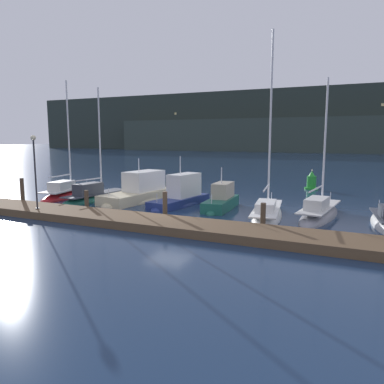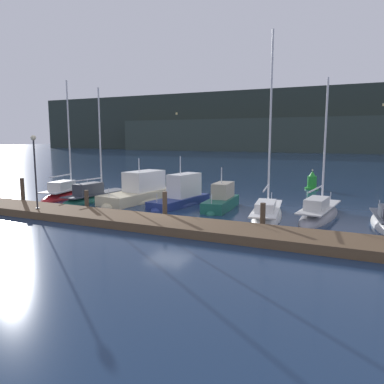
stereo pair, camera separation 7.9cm
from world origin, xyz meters
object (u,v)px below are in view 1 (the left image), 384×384
motorboat_berth_3 (139,196)px  motorboat_berth_5 (221,205)px  sailboat_berth_2 (96,198)px  channel_buoy (311,182)px  sailboat_berth_1 (67,195)px  sailboat_berth_6 (267,216)px  dock_lamppost (35,161)px  motorboat_berth_4 (181,199)px  sailboat_berth_7 (319,215)px

motorboat_berth_3 → motorboat_berth_5: 6.89m
sailboat_berth_2 → channel_buoy: sailboat_berth_2 is taller
sailboat_berth_1 → motorboat_berth_5: bearing=2.1°
sailboat_berth_6 → motorboat_berth_5: bearing=156.2°
motorboat_berth_3 → dock_lamppost: (-2.64, -7.48, 3.07)m
motorboat_berth_3 → sailboat_berth_6: (10.44, -1.98, -0.24)m
sailboat_berth_2 → motorboat_berth_5: size_ratio=1.82×
motorboat_berth_3 → motorboat_berth_5: bearing=-3.4°
channel_buoy → dock_lamppost: dock_lamppost is taller
motorboat_berth_4 → channel_buoy: 14.68m
motorboat_berth_4 → motorboat_berth_5: bearing=-2.6°
sailboat_berth_1 → sailboat_berth_7: bearing=1.0°
sailboat_berth_1 → motorboat_berth_3: size_ratio=1.29×
sailboat_berth_2 → sailboat_berth_6: size_ratio=0.78×
sailboat_berth_7 → motorboat_berth_4: bearing=178.3°
sailboat_berth_2 → motorboat_berth_3: (3.20, 1.26, 0.20)m
sailboat_berth_1 → sailboat_berth_6: size_ratio=0.84×
channel_buoy → sailboat_berth_6: bearing=-92.9°
sailboat_berth_6 → channel_buoy: (0.74, 14.34, 0.56)m
sailboat_berth_6 → motorboat_berth_4: bearing=165.8°
sailboat_berth_1 → channel_buoy: size_ratio=5.34×
sailboat_berth_6 → motorboat_berth_3: bearing=169.3°
motorboat_berth_3 → sailboat_berth_7: 13.33m
sailboat_berth_1 → sailboat_berth_7: size_ratio=1.11×
motorboat_berth_4 → dock_lamppost: dock_lamppost is taller
sailboat_berth_1 → sailboat_berth_7: 19.75m
sailboat_berth_2 → motorboat_berth_3: 3.44m
motorboat_berth_5 → motorboat_berth_4: bearing=177.4°
channel_buoy → sailboat_berth_1: bearing=-143.0°
motorboat_berth_3 → sailboat_berth_1: bearing=-172.1°
sailboat_berth_2 → motorboat_berth_4: 6.98m
motorboat_berth_4 → motorboat_berth_5: 3.18m
motorboat_berth_4 → motorboat_berth_5: size_ratio=1.27×
sailboat_berth_2 → motorboat_berth_3: size_ratio=1.19×
sailboat_berth_1 → sailboat_berth_7: sailboat_berth_1 is taller
motorboat_berth_3 → sailboat_berth_7: (13.32, -0.55, -0.22)m
sailboat_berth_7 → channel_buoy: bearing=99.4°
motorboat_berth_3 → sailboat_berth_7: bearing=-2.4°
sailboat_berth_2 → motorboat_berth_3: bearing=21.4°
sailboat_berth_6 → sailboat_berth_7: size_ratio=1.31×
motorboat_berth_3 → dock_lamppost: 8.50m
motorboat_berth_5 → dock_lamppost: (-9.52, -7.07, 3.16)m
sailboat_berth_2 → motorboat_berth_4: bearing=8.1°
dock_lamppost → channel_buoy: bearing=55.2°
sailboat_berth_1 → motorboat_berth_4: (10.14, 0.63, 0.23)m
motorboat_berth_5 → channel_buoy: bearing=71.4°
sailboat_berth_1 → channel_buoy: (17.61, 13.26, 0.51)m
motorboat_berth_4 → sailboat_berth_7: size_ratio=0.71×
motorboat_berth_5 → channel_buoy: motorboat_berth_5 is taller
sailboat_berth_7 → channel_buoy: size_ratio=4.82×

